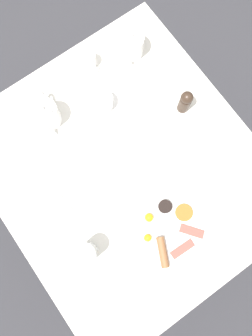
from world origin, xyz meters
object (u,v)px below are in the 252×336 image
object	(u,v)px
pepper_grinder	(185,101)
knife_by_plate	(119,302)
breakfast_plate	(168,230)
fork_by_plate	(148,132)
fork_spare	(97,183)
teapot_far	(131,44)
creamer_jug	(89,60)
spoon_for_tea	(215,129)
water_glass_tall	(87,253)
napkin_folded	(47,211)
teacup_with_saucer_right	(243,166)
teapot_near	(46,114)
teacup_with_saucer_left	(103,102)

from	to	relation	value
pepper_grinder	knife_by_plate	bearing A→B (deg)	-54.24
breakfast_plate	fork_by_plate	xyz separation A→B (m)	(-0.34, 0.16, -0.01)
pepper_grinder	fork_spare	xyz separation A→B (m)	(0.05, -0.44, -0.06)
teapot_far	creamer_jug	xyz separation A→B (m)	(-0.05, -0.17, -0.02)
spoon_for_tea	breakfast_plate	bearing A→B (deg)	-62.33
teapot_far	spoon_for_tea	xyz separation A→B (m)	(0.46, 0.07, -0.05)
teapot_far	water_glass_tall	xyz separation A→B (m)	(0.55, -0.58, 0.01)
teapot_far	napkin_folded	bearing A→B (deg)	-16.20
teacup_with_saucer_right	knife_by_plate	distance (m)	0.66
teapot_far	fork_by_plate	world-z (taller)	teapot_far
teapot_far	water_glass_tall	bearing A→B (deg)	-1.60
breakfast_plate	teacup_with_saucer_right	world-z (taller)	teacup_with_saucer_right
teacup_with_saucer_right	pepper_grinder	bearing A→B (deg)	-173.55
napkin_folded	fork_by_plate	distance (m)	0.48
pepper_grinder	fork_by_plate	bearing A→B (deg)	-89.04
spoon_for_tea	fork_spare	distance (m)	0.50
breakfast_plate	knife_by_plate	distance (m)	0.30
napkin_folded	creamer_jug	bearing A→B (deg)	130.84
fork_by_plate	spoon_for_tea	distance (m)	0.26
knife_by_plate	fork_spare	bearing A→B (deg)	156.06
teacup_with_saucer_right	fork_by_plate	size ratio (longest dim) A/B	0.82
napkin_folded	fork_spare	distance (m)	0.21
napkin_folded	knife_by_plate	distance (m)	0.41
teapot_near	napkin_folded	world-z (taller)	teapot_near
teacup_with_saucer_left	napkin_folded	size ratio (longest dim) A/B	0.82
breakfast_plate	water_glass_tall	bearing A→B (deg)	-110.06
teacup_with_saucer_left	fork_spare	size ratio (longest dim) A/B	0.76
teacup_with_saucer_left	pepper_grinder	xyz separation A→B (m)	(0.19, 0.25, 0.04)
teacup_with_saucer_left	spoon_for_tea	distance (m)	0.44
breakfast_plate	fork_by_plate	world-z (taller)	breakfast_plate
knife_by_plate	fork_by_plate	bearing A→B (deg)	134.54
breakfast_plate	spoon_for_tea	world-z (taller)	breakfast_plate
teacup_with_saucer_right	creamer_jug	distance (m)	0.71
breakfast_plate	napkin_folded	distance (m)	0.44
creamer_jug	pepper_grinder	xyz separation A→B (m)	(0.36, 0.19, 0.03)
water_glass_tall	pepper_grinder	distance (m)	0.65
teapot_near	knife_by_plate	bearing A→B (deg)	11.73
teapot_far	fork_by_plate	xyz separation A→B (m)	(0.32, -0.14, -0.05)
breakfast_plate	pepper_grinder	size ratio (longest dim) A/B	2.60
water_glass_tall	knife_by_plate	bearing A→B (deg)	-1.79
teacup_with_saucer_right	napkin_folded	size ratio (longest dim) A/B	0.82
teapot_far	water_glass_tall	size ratio (longest dim) A/B	1.24
teapot_near	fork_spare	distance (m)	0.32
creamer_jug	fork_by_plate	distance (m)	0.37
teacup_with_saucer_left	water_glass_tall	distance (m)	0.56
water_glass_tall	creamer_jug	xyz separation A→B (m)	(-0.60, 0.41, -0.03)
breakfast_plate	teacup_with_saucer_left	xyz separation A→B (m)	(-0.53, 0.08, 0.02)
teacup_with_saucer_left	fork_by_plate	xyz separation A→B (m)	(0.19, 0.08, -0.03)
teapot_near	pepper_grinder	xyz separation A→B (m)	(0.26, 0.45, 0.01)
teapot_near	pepper_grinder	distance (m)	0.52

